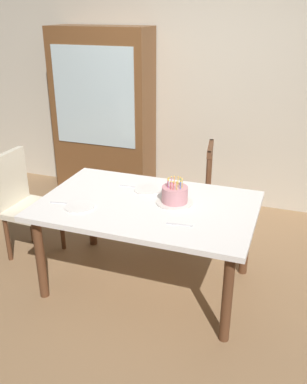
# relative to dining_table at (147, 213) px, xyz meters

# --- Properties ---
(ground) EXTENTS (6.40, 6.40, 0.00)m
(ground) POSITION_rel_dining_table_xyz_m (0.00, 0.00, -0.65)
(ground) COLOR #93704C
(back_wall) EXTENTS (6.40, 0.10, 2.60)m
(back_wall) POSITION_rel_dining_table_xyz_m (0.00, 1.85, 0.65)
(back_wall) COLOR beige
(back_wall) RESTS_ON ground
(dining_table) EXTENTS (1.62, 1.04, 0.73)m
(dining_table) POSITION_rel_dining_table_xyz_m (0.00, 0.00, 0.00)
(dining_table) COLOR white
(dining_table) RESTS_ON ground
(birthday_cake) EXTENTS (0.28, 0.28, 0.20)m
(birthday_cake) POSITION_rel_dining_table_xyz_m (0.19, 0.07, 0.14)
(birthday_cake) COLOR silver
(birthday_cake) RESTS_ON dining_table
(plate_near_celebrant) EXTENTS (0.22, 0.22, 0.01)m
(plate_near_celebrant) POSITION_rel_dining_table_xyz_m (-0.44, -0.23, 0.09)
(plate_near_celebrant) COLOR white
(plate_near_celebrant) RESTS_ON dining_table
(plate_far_side) EXTENTS (0.22, 0.22, 0.01)m
(plate_far_side) POSITION_rel_dining_table_xyz_m (-0.08, 0.23, 0.09)
(plate_far_side) COLOR white
(plate_far_side) RESTS_ON dining_table
(fork_near_celebrant) EXTENTS (0.18, 0.04, 0.01)m
(fork_near_celebrant) POSITION_rel_dining_table_xyz_m (-0.60, -0.22, 0.08)
(fork_near_celebrant) COLOR silver
(fork_near_celebrant) RESTS_ON dining_table
(fork_far_side) EXTENTS (0.18, 0.02, 0.01)m
(fork_far_side) POSITION_rel_dining_table_xyz_m (-0.24, 0.25, 0.08)
(fork_far_side) COLOR silver
(fork_far_side) RESTS_ON dining_table
(fork_near_guest) EXTENTS (0.18, 0.04, 0.01)m
(fork_near_guest) POSITION_rel_dining_table_xyz_m (0.33, -0.25, 0.08)
(fork_near_guest) COLOR silver
(fork_near_guest) RESTS_ON dining_table
(chair_spindle_back) EXTENTS (0.50, 0.50, 0.95)m
(chair_spindle_back) POSITION_rel_dining_table_xyz_m (0.11, 0.84, -0.19)
(chair_spindle_back) COLOR tan
(chair_spindle_back) RESTS_ON ground
(chair_upholstered) EXTENTS (0.46, 0.46, 0.95)m
(chair_upholstered) POSITION_rel_dining_table_xyz_m (-1.20, 0.09, -0.11)
(chair_upholstered) COLOR beige
(chair_upholstered) RESTS_ON ground
(china_cabinet) EXTENTS (1.10, 0.45, 1.90)m
(china_cabinet) POSITION_rel_dining_table_xyz_m (-1.10, 1.56, 0.31)
(china_cabinet) COLOR brown
(china_cabinet) RESTS_ON ground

